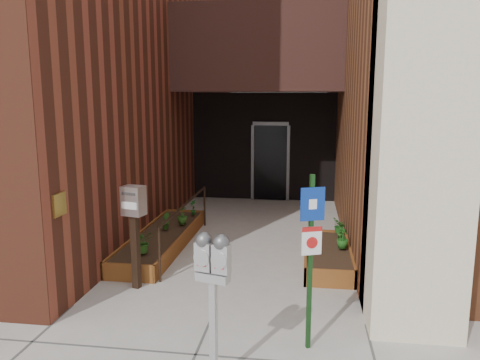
% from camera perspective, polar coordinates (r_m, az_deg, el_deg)
% --- Properties ---
extents(ground, '(80.00, 80.00, 0.00)m').
position_cam_1_polar(ground, '(6.54, -3.33, -16.07)').
color(ground, '#9E9991').
rests_on(ground, ground).
extents(architecture, '(20.00, 14.60, 10.00)m').
position_cam_1_polar(architecture, '(12.89, 2.01, 19.48)').
color(architecture, brown).
rests_on(architecture, ground).
extents(planter_left, '(0.90, 3.60, 0.30)m').
position_cam_1_polar(planter_left, '(9.30, -9.48, -7.24)').
color(planter_left, brown).
rests_on(planter_left, ground).
extents(planter_right, '(0.80, 2.20, 0.30)m').
position_cam_1_polar(planter_right, '(8.42, 10.59, -9.13)').
color(planter_right, brown).
rests_on(planter_right, ground).
extents(handrail, '(0.04, 3.34, 0.90)m').
position_cam_1_polar(handrail, '(8.95, -6.63, -3.77)').
color(handrail, black).
rests_on(handrail, ground).
extents(parking_meter, '(0.37, 0.21, 1.60)m').
position_cam_1_polar(parking_meter, '(4.64, -3.34, -10.73)').
color(parking_meter, '#B0AFB2').
rests_on(parking_meter, ground).
extents(sign_post, '(0.27, 0.12, 2.05)m').
position_cam_1_polar(sign_post, '(5.34, 8.65, -7.74)').
color(sign_post, '#133513').
rests_on(sign_post, ground).
extents(payment_dropbox, '(0.36, 0.30, 1.59)m').
position_cam_1_polar(payment_dropbox, '(7.17, -12.78, -4.20)').
color(payment_dropbox, black).
rests_on(payment_dropbox, ground).
extents(shrub_left_a, '(0.45, 0.45, 0.37)m').
position_cam_1_polar(shrub_left_a, '(8.07, -11.72, -7.39)').
color(shrub_left_a, '#265518').
rests_on(shrub_left_a, planter_left).
extents(shrub_left_b, '(0.24, 0.24, 0.33)m').
position_cam_1_polar(shrub_left_b, '(9.40, -9.08, -4.95)').
color(shrub_left_b, '#235317').
rests_on(shrub_left_b, planter_left).
extents(shrub_left_c, '(0.29, 0.29, 0.37)m').
position_cam_1_polar(shrub_left_c, '(9.71, -7.07, -4.25)').
color(shrub_left_c, '#265317').
rests_on(shrub_left_c, planter_left).
extents(shrub_left_d, '(0.25, 0.25, 0.34)m').
position_cam_1_polar(shrub_left_d, '(10.43, -5.75, -3.31)').
color(shrub_left_d, '#19581A').
rests_on(shrub_left_d, planter_left).
extents(shrub_right_a, '(0.27, 0.27, 0.37)m').
position_cam_1_polar(shrub_right_a, '(8.33, 12.40, -6.88)').
color(shrub_right_a, '#1E5819').
rests_on(shrub_right_a, planter_right).
extents(shrub_right_b, '(0.25, 0.25, 0.34)m').
position_cam_1_polar(shrub_right_b, '(8.85, 12.15, -5.96)').
color(shrub_right_b, '#235518').
rests_on(shrub_right_b, planter_right).
extents(shrub_right_c, '(0.30, 0.30, 0.29)m').
position_cam_1_polar(shrub_right_c, '(9.21, 11.99, -5.46)').
color(shrub_right_c, '#1F611B').
rests_on(shrub_right_c, planter_right).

